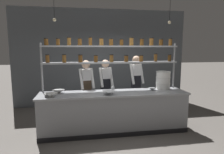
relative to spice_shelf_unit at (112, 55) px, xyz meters
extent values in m
plane|color=#5B5651|center=(-0.01, -0.33, -1.76)|extent=(40.00, 40.00, 0.00)
cube|color=#4C5156|center=(-0.01, 2.01, -0.17)|extent=(5.79, 0.12, 3.20)
cube|color=gray|center=(-0.01, -0.33, -1.32)|extent=(3.33, 0.72, 0.88)
cube|color=#999BA0|center=(-0.01, -0.33, -0.86)|extent=(3.39, 0.76, 0.04)
cube|color=black|center=(-0.01, -0.69, -1.71)|extent=(3.33, 0.03, 0.10)
cylinder|color=#999BA0|center=(-1.62, 0.00, -0.74)|extent=(0.04, 0.04, 2.05)
cylinder|color=#999BA0|center=(1.61, 0.00, -0.74)|extent=(0.04, 0.04, 2.05)
cube|color=#999BA0|center=(-0.01, 0.00, -0.18)|extent=(3.23, 0.28, 0.04)
cylinder|color=brown|center=(-1.48, 0.00, -0.08)|extent=(0.09, 0.09, 0.17)
cylinder|color=black|center=(-1.48, 0.00, 0.01)|extent=(0.09, 0.09, 0.02)
cylinder|color=brown|center=(-1.11, 0.00, -0.08)|extent=(0.09, 0.09, 0.17)
cylinder|color=black|center=(-1.11, 0.00, 0.01)|extent=(0.09, 0.09, 0.02)
cylinder|color=brown|center=(-0.74, 0.00, -0.08)|extent=(0.10, 0.10, 0.16)
cylinder|color=black|center=(-0.74, 0.00, 0.01)|extent=(0.10, 0.10, 0.02)
cylinder|color=brown|center=(-0.38, 0.00, -0.09)|extent=(0.09, 0.09, 0.15)
cylinder|color=black|center=(-0.38, 0.00, -0.01)|extent=(0.09, 0.09, 0.02)
cylinder|color=brown|center=(-0.01, 0.00, -0.08)|extent=(0.09, 0.09, 0.16)
cylinder|color=black|center=(-0.01, 0.00, 0.01)|extent=(0.09, 0.09, 0.02)
cylinder|color=brown|center=(0.36, 0.00, -0.09)|extent=(0.10, 0.10, 0.14)
cylinder|color=black|center=(0.36, 0.00, -0.01)|extent=(0.10, 0.10, 0.02)
cylinder|color=brown|center=(0.74, 0.00, -0.09)|extent=(0.09, 0.09, 0.14)
cylinder|color=black|center=(0.74, 0.00, -0.01)|extent=(0.09, 0.09, 0.02)
cylinder|color=brown|center=(1.11, 0.00, -0.08)|extent=(0.08, 0.08, 0.18)
cylinder|color=black|center=(1.11, 0.00, 0.02)|extent=(0.08, 0.08, 0.02)
cylinder|color=#513314|center=(1.48, 0.00, -0.09)|extent=(0.08, 0.08, 0.16)
cylinder|color=black|center=(1.48, 0.00, 0.00)|extent=(0.09, 0.09, 0.02)
cube|color=#999BA0|center=(-0.01, 0.00, 0.21)|extent=(3.23, 0.28, 0.04)
cylinder|color=brown|center=(-1.50, 0.00, 0.30)|extent=(0.09, 0.09, 0.14)
cylinder|color=black|center=(-1.50, 0.00, 0.38)|extent=(0.09, 0.09, 0.02)
cylinder|color=brown|center=(-1.24, 0.00, 0.30)|extent=(0.08, 0.08, 0.15)
cylinder|color=black|center=(-1.24, 0.00, 0.38)|extent=(0.08, 0.08, 0.02)
cylinder|color=brown|center=(-0.99, 0.00, 0.31)|extent=(0.08, 0.08, 0.17)
cylinder|color=black|center=(-0.99, 0.00, 0.41)|extent=(0.09, 0.09, 0.02)
cylinder|color=brown|center=(-0.75, 0.00, 0.30)|extent=(0.09, 0.09, 0.15)
cylinder|color=black|center=(-0.75, 0.00, 0.39)|extent=(0.09, 0.09, 0.02)
cylinder|color=brown|center=(-0.50, 0.00, 0.31)|extent=(0.08, 0.08, 0.18)
cylinder|color=black|center=(-0.50, 0.00, 0.41)|extent=(0.08, 0.08, 0.02)
cylinder|color=brown|center=(-0.25, 0.00, 0.30)|extent=(0.09, 0.09, 0.16)
cylinder|color=black|center=(-0.25, 0.00, 0.39)|extent=(0.09, 0.09, 0.02)
cylinder|color=brown|center=(-0.01, 0.00, 0.30)|extent=(0.10, 0.10, 0.15)
cylinder|color=black|center=(-0.01, 0.00, 0.38)|extent=(0.10, 0.10, 0.02)
cylinder|color=#513314|center=(0.24, 0.00, 0.30)|extent=(0.09, 0.09, 0.14)
cylinder|color=black|center=(0.24, 0.00, 0.38)|extent=(0.09, 0.09, 0.02)
cylinder|color=brown|center=(0.48, 0.00, 0.31)|extent=(0.10, 0.10, 0.18)
cylinder|color=black|center=(0.48, 0.00, 0.41)|extent=(0.10, 0.10, 0.02)
cylinder|color=#513314|center=(0.74, 0.00, 0.30)|extent=(0.09, 0.09, 0.16)
cylinder|color=black|center=(0.74, 0.00, 0.39)|extent=(0.09, 0.09, 0.02)
cylinder|color=brown|center=(0.99, 0.00, 0.31)|extent=(0.10, 0.10, 0.17)
cylinder|color=black|center=(0.99, 0.00, 0.41)|extent=(0.10, 0.10, 0.02)
cylinder|color=#513314|center=(1.24, 0.00, 0.30)|extent=(0.10, 0.10, 0.15)
cylinder|color=black|center=(1.24, 0.00, 0.38)|extent=(0.10, 0.10, 0.02)
cylinder|color=brown|center=(1.49, 0.00, 0.31)|extent=(0.09, 0.09, 0.16)
cylinder|color=black|center=(1.49, 0.00, 0.40)|extent=(0.09, 0.09, 0.02)
cylinder|color=black|center=(-0.68, 0.28, -1.37)|extent=(0.11, 0.11, 0.78)
cylinder|color=black|center=(-0.53, 0.33, -1.37)|extent=(0.11, 0.11, 0.78)
cube|color=#473828|center=(-0.61, 0.31, -0.81)|extent=(0.26, 0.22, 0.34)
cube|color=white|center=(-0.61, 0.31, -0.50)|extent=(0.26, 0.23, 0.28)
sphere|color=beige|center=(-0.61, 0.31, -0.24)|extent=(0.21, 0.21, 0.21)
cylinder|color=white|center=(-0.73, 0.21, -0.60)|extent=(0.13, 0.25, 0.52)
cylinder|color=white|center=(-0.45, 0.29, -0.60)|extent=(0.13, 0.25, 0.52)
cylinder|color=black|center=(-0.16, 0.49, -1.37)|extent=(0.11, 0.11, 0.78)
cylinder|color=black|center=(-0.01, 0.53, -1.37)|extent=(0.11, 0.11, 0.78)
cube|color=black|center=(-0.08, 0.51, -0.81)|extent=(0.26, 0.22, 0.34)
cube|color=white|center=(-0.08, 0.51, -0.50)|extent=(0.26, 0.23, 0.28)
sphere|color=beige|center=(-0.08, 0.51, -0.24)|extent=(0.21, 0.21, 0.21)
cylinder|color=white|center=(-0.21, 0.41, -0.60)|extent=(0.13, 0.25, 0.51)
cylinder|color=white|center=(0.07, 0.49, -0.60)|extent=(0.13, 0.25, 0.51)
cylinder|color=black|center=(0.68, 0.49, -1.35)|extent=(0.11, 0.11, 0.83)
cylinder|color=black|center=(0.84, 0.52, -1.35)|extent=(0.11, 0.11, 0.83)
cube|color=black|center=(0.76, 0.51, -0.76)|extent=(0.25, 0.21, 0.36)
cube|color=white|center=(0.76, 0.51, -0.43)|extent=(0.25, 0.22, 0.29)
sphere|color=tan|center=(0.76, 0.51, -0.15)|extent=(0.22, 0.22, 0.22)
cylinder|color=white|center=(0.63, 0.42, -0.53)|extent=(0.11, 0.26, 0.54)
cylinder|color=white|center=(0.92, 0.48, -0.53)|extent=(0.11, 0.26, 0.54)
cylinder|color=white|center=(1.28, -0.12, -0.78)|extent=(0.34, 0.34, 0.13)
cylinder|color=silver|center=(1.28, -0.12, -0.70)|extent=(0.36, 0.36, 0.01)
cylinder|color=white|center=(1.28, -0.12, -0.63)|extent=(0.34, 0.34, 0.13)
cylinder|color=silver|center=(1.28, -0.12, -0.56)|extent=(0.36, 0.36, 0.01)
cylinder|color=white|center=(1.28, -0.12, -0.49)|extent=(0.34, 0.34, 0.13)
cylinder|color=silver|center=(1.28, -0.12, -0.42)|extent=(0.36, 0.36, 0.01)
cylinder|color=silver|center=(0.96, -0.23, -0.84)|extent=(0.09, 0.09, 0.01)
cone|color=silver|center=(0.96, -0.23, -0.82)|extent=(0.19, 0.19, 0.05)
cylinder|color=white|center=(-1.25, -0.21, -0.84)|extent=(0.13, 0.13, 0.01)
cone|color=white|center=(-1.25, -0.21, -0.81)|extent=(0.28, 0.28, 0.08)
cylinder|color=silver|center=(-0.14, -0.51, -0.84)|extent=(0.13, 0.13, 0.01)
cone|color=silver|center=(-0.14, -0.51, -0.80)|extent=(0.30, 0.30, 0.08)
cylinder|color=silver|center=(-1.37, -0.50, -0.84)|extent=(0.12, 0.12, 0.01)
cone|color=silver|center=(-1.37, -0.50, -0.81)|extent=(0.27, 0.27, 0.08)
cylinder|color=#B2B7BC|center=(0.00, -0.14, -0.80)|extent=(0.08, 0.08, 0.10)
cylinder|color=black|center=(-1.26, -0.33, 1.06)|extent=(0.01, 0.01, 0.64)
sphere|color=#F9E5B2|center=(-1.26, -0.33, 0.75)|extent=(0.07, 0.07, 0.07)
cylinder|color=black|center=(1.28, -0.33, 1.06)|extent=(0.01, 0.01, 0.64)
sphere|color=#F9E5B2|center=(1.28, -0.33, 0.75)|extent=(0.07, 0.07, 0.07)
camera|label=1|loc=(-0.80, -4.73, 0.17)|focal=32.00mm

